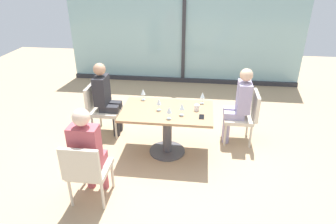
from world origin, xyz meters
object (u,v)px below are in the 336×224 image
at_px(chair_far_left, 101,106).
at_px(handbag_0, 90,139).
at_px(chair_front_left, 87,169).
at_px(wine_glass_4, 143,92).
at_px(cell_phone_on_table, 202,117).
at_px(person_far_right, 239,102).
at_px(wine_glass_3, 159,102).
at_px(person_far_left, 106,96).
at_px(person_front_left, 88,149).
at_px(wine_glass_0, 169,110).
at_px(chair_far_right, 245,114).
at_px(dining_table_main, 167,121).
at_px(wine_glass_2, 202,95).
at_px(coffee_cup, 197,108).
at_px(wine_glass_1, 182,107).

relative_size(chair_far_left, handbag_0, 2.90).
height_order(chair_front_left, handbag_0, chair_front_left).
xyz_separation_m(wine_glass_4, cell_phone_on_table, (0.93, -0.49, -0.13)).
relative_size(person_far_right, wine_glass_3, 6.81).
bearing_deg(cell_phone_on_table, person_far_left, 159.44).
relative_size(person_front_left, wine_glass_0, 6.81).
distance_m(chair_far_right, wine_glass_0, 1.41).
bearing_deg(wine_glass_4, person_far_left, 167.68).
height_order(dining_table_main, wine_glass_0, wine_glass_0).
bearing_deg(wine_glass_2, chair_far_left, 174.28).
height_order(chair_front_left, wine_glass_4, wine_glass_4).
relative_size(person_far_right, wine_glass_0, 6.81).
xyz_separation_m(person_far_left, person_far_right, (2.19, 0.00, 0.00)).
bearing_deg(handbag_0, dining_table_main, -17.81).
xyz_separation_m(chair_far_left, cell_phone_on_table, (1.71, -0.64, 0.24)).
height_order(chair_front_left, person_far_left, person_far_left).
xyz_separation_m(person_far_left, wine_glass_3, (0.97, -0.49, 0.16)).
bearing_deg(chair_front_left, person_far_right, 41.65).
bearing_deg(dining_table_main, person_far_right, 23.61).
bearing_deg(wine_glass_4, wine_glass_2, -1.54).
bearing_deg(person_far_right, wine_glass_2, -163.68).
distance_m(chair_far_right, person_front_left, 2.57).
distance_m(person_front_left, wine_glass_4, 1.50).
distance_m(wine_glass_0, handbag_0, 1.52).
bearing_deg(chair_front_left, person_front_left, 90.00).
relative_size(chair_far_left, chair_front_left, 1.00).
bearing_deg(person_front_left, wine_glass_3, 57.86).
xyz_separation_m(chair_far_left, coffee_cup, (1.64, -0.43, 0.28)).
xyz_separation_m(person_far_right, wine_glass_1, (-0.87, -0.61, 0.16)).
relative_size(wine_glass_1, wine_glass_4, 1.00).
xyz_separation_m(wine_glass_0, wine_glass_1, (0.17, 0.13, 0.00)).
height_order(wine_glass_0, cell_phone_on_table, wine_glass_0).
bearing_deg(wine_glass_1, person_far_right, 35.23).
bearing_deg(coffee_cup, wine_glass_1, -139.06).
xyz_separation_m(wine_glass_0, coffee_cup, (0.37, 0.31, -0.09)).
relative_size(person_far_left, wine_glass_4, 6.81).
distance_m(dining_table_main, cell_phone_on_table, 0.57).
bearing_deg(wine_glass_4, chair_far_right, 5.15).
bearing_deg(cell_phone_on_table, wine_glass_0, -166.06).
bearing_deg(wine_glass_4, cell_phone_on_table, -27.85).
bearing_deg(wine_glass_3, person_front_left, -122.14).
height_order(dining_table_main, coffee_cup, coffee_cup).
height_order(chair_far_left, wine_glass_4, wine_glass_4).
distance_m(person_far_left, wine_glass_0, 1.38).
bearing_deg(person_front_left, chair_far_left, 103.95).
relative_size(wine_glass_0, wine_glass_2, 1.00).
height_order(dining_table_main, person_front_left, person_front_left).
distance_m(chair_far_left, wine_glass_3, 1.24).
distance_m(person_far_right, cell_phone_on_table, 0.87).
xyz_separation_m(chair_front_left, coffee_cup, (1.24, 1.26, 0.28)).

